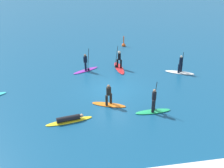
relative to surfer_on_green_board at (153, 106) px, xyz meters
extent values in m
plane|color=navy|center=(-2.24, 3.97, -0.46)|extent=(120.00, 120.00, 0.00)
ellipsoid|color=#23B266|center=(0.00, -0.01, -0.41)|extent=(2.59, 0.69, 0.10)
cylinder|color=black|center=(-0.08, -0.15, 0.10)|extent=(0.21, 0.21, 0.92)
cylinder|color=black|center=(0.08, 0.14, 0.10)|extent=(0.21, 0.21, 0.92)
cylinder|color=black|center=(0.00, -0.01, 0.84)|extent=(0.31, 0.31, 0.56)
sphere|color=#A37556|center=(0.00, -0.01, 1.22)|extent=(0.22, 0.22, 0.21)
cylinder|color=black|center=(0.14, 0.25, 0.75)|extent=(0.06, 0.47, 2.19)
cube|color=black|center=(0.14, 0.25, -0.30)|extent=(0.07, 0.20, 0.32)
ellipsoid|color=white|center=(4.58, 6.31, -0.43)|extent=(2.70, 1.90, 0.07)
cylinder|color=black|center=(4.43, 6.22, 0.02)|extent=(0.27, 0.27, 0.84)
cylinder|color=black|center=(4.74, 6.40, 0.02)|extent=(0.27, 0.27, 0.84)
cylinder|color=black|center=(4.58, 6.31, 0.74)|extent=(0.40, 0.40, 0.60)
sphere|color=beige|center=(4.58, 6.31, 1.14)|extent=(0.27, 0.27, 0.20)
cylinder|color=black|center=(4.83, 6.46, 0.58)|extent=(0.18, 0.29, 1.93)
cube|color=black|center=(4.83, 6.46, -0.33)|extent=(0.15, 0.20, 0.32)
ellipsoid|color=purple|center=(-4.02, 8.32, -0.42)|extent=(2.67, 1.86, 0.08)
cylinder|color=black|center=(-4.02, 8.14, 0.01)|extent=(0.24, 0.24, 0.78)
cylinder|color=black|center=(-4.01, 8.49, 0.01)|extent=(0.24, 0.24, 0.78)
cylinder|color=black|center=(-4.02, 8.32, 0.68)|extent=(0.48, 0.48, 0.56)
sphere|color=brown|center=(-4.02, 8.32, 1.08)|extent=(0.32, 0.32, 0.23)
cylinder|color=black|center=(-3.75, 8.15, 0.73)|extent=(0.21, 0.32, 2.21)
cube|color=black|center=(-3.75, 8.15, -0.32)|extent=(0.15, 0.20, 0.32)
ellipsoid|color=orange|center=(-2.91, 1.49, -0.42)|extent=(2.59, 1.57, 0.08)
cylinder|color=black|center=(-2.74, 1.62, 0.01)|extent=(0.25, 0.25, 0.79)
cylinder|color=black|center=(-3.08, 1.36, 0.01)|extent=(0.25, 0.25, 0.79)
cylinder|color=black|center=(-2.91, 1.49, 0.70)|extent=(0.46, 0.46, 0.58)
sphere|color=#A37556|center=(-2.91, 1.49, 1.10)|extent=(0.27, 0.27, 0.21)
ellipsoid|color=yellow|center=(-5.84, -0.22, -0.42)|extent=(3.17, 1.12, 0.08)
cylinder|color=black|center=(-5.89, -0.23, -0.21)|extent=(1.58, 0.63, 0.36)
sphere|color=tan|center=(-5.01, -0.07, -0.19)|extent=(0.29, 0.29, 0.25)
ellipsoid|color=red|center=(-0.78, 8.32, -0.41)|extent=(0.79, 3.17, 0.10)
cylinder|color=black|center=(-0.62, 8.23, 0.04)|extent=(0.19, 0.19, 0.81)
cylinder|color=black|center=(-0.93, 8.41, 0.04)|extent=(0.19, 0.19, 0.81)
cylinder|color=black|center=(-0.78, 8.32, 0.75)|extent=(0.30, 0.30, 0.61)
sphere|color=beige|center=(-0.78, 8.32, 1.19)|extent=(0.26, 0.26, 0.26)
cylinder|color=black|center=(-1.03, 8.47, 0.70)|extent=(0.31, 0.05, 2.12)
cube|color=black|center=(-1.03, 8.47, -0.30)|extent=(0.20, 0.06, 0.32)
sphere|color=#E55119|center=(1.13, 15.16, -0.35)|extent=(0.47, 0.47, 0.47)
cylinder|color=#E55119|center=(1.13, 15.16, 0.15)|extent=(0.12, 0.12, 1.23)
camera|label=1|loc=(-5.67, -15.73, 9.59)|focal=43.81mm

